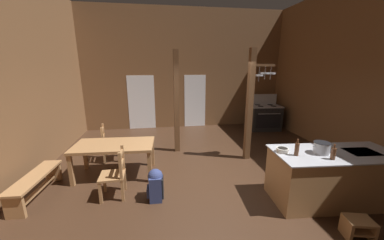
{
  "coord_description": "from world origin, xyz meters",
  "views": [
    {
      "loc": [
        -1.06,
        -4.11,
        2.42
      ],
      "look_at": [
        -0.23,
        1.18,
        1.06
      ],
      "focal_mm": 20.24,
      "sensor_mm": 36.0,
      "label": 1
    }
  ],
  "objects_px": {
    "ladderback_chair_by_post": "(110,144)",
    "bench_along_left_wall": "(36,182)",
    "step_stool": "(358,227)",
    "bottle_tall_on_counter": "(297,149)",
    "stove_range": "(264,117)",
    "ladderback_chair_near_window": "(115,174)",
    "kitchen_island": "(332,177)",
    "bottle_short_on_counter": "(333,153)",
    "stockpot_on_counter": "(322,148)",
    "backpack": "(155,184)",
    "dining_table": "(114,148)",
    "mixing_bowl_on_counter": "(282,150)"
  },
  "relations": [
    {
      "from": "bench_along_left_wall",
      "to": "stockpot_on_counter",
      "type": "bearing_deg",
      "value": -10.46
    },
    {
      "from": "backpack",
      "to": "kitchen_island",
      "type": "bearing_deg",
      "value": -9.34
    },
    {
      "from": "kitchen_island",
      "to": "bottle_tall_on_counter",
      "type": "bearing_deg",
      "value": -179.44
    },
    {
      "from": "backpack",
      "to": "bottle_short_on_counter",
      "type": "height_order",
      "value": "bottle_short_on_counter"
    },
    {
      "from": "bench_along_left_wall",
      "to": "bottle_short_on_counter",
      "type": "xyz_separation_m",
      "value": [
        5.07,
        -1.18,
        0.74
      ]
    },
    {
      "from": "backpack",
      "to": "dining_table",
      "type": "bearing_deg",
      "value": 129.69
    },
    {
      "from": "stove_range",
      "to": "step_stool",
      "type": "height_order",
      "value": "stove_range"
    },
    {
      "from": "stove_range",
      "to": "ladderback_chair_near_window",
      "type": "distance_m",
      "value": 6.12
    },
    {
      "from": "ladderback_chair_near_window",
      "to": "mixing_bowl_on_counter",
      "type": "bearing_deg",
      "value": -10.8
    },
    {
      "from": "dining_table",
      "to": "bottle_tall_on_counter",
      "type": "xyz_separation_m",
      "value": [
        3.27,
        -1.6,
        0.4
      ]
    },
    {
      "from": "ladderback_chair_by_post",
      "to": "stockpot_on_counter",
      "type": "distance_m",
      "value": 4.74
    },
    {
      "from": "stockpot_on_counter",
      "to": "bottle_tall_on_counter",
      "type": "bearing_deg",
      "value": -178.8
    },
    {
      "from": "kitchen_island",
      "to": "bench_along_left_wall",
      "type": "bearing_deg",
      "value": 170.1
    },
    {
      "from": "kitchen_island",
      "to": "ladderback_chair_by_post",
      "type": "relative_size",
      "value": 2.34
    },
    {
      "from": "bottle_tall_on_counter",
      "to": "bottle_short_on_counter",
      "type": "relative_size",
      "value": 1.12
    },
    {
      "from": "ladderback_chair_by_post",
      "to": "stockpot_on_counter",
      "type": "height_order",
      "value": "stockpot_on_counter"
    },
    {
      "from": "bottle_tall_on_counter",
      "to": "step_stool",
      "type": "bearing_deg",
      "value": -60.51
    },
    {
      "from": "kitchen_island",
      "to": "backpack",
      "type": "bearing_deg",
      "value": 170.66
    },
    {
      "from": "kitchen_island",
      "to": "bottle_short_on_counter",
      "type": "relative_size",
      "value": 8.59
    },
    {
      "from": "bench_along_left_wall",
      "to": "mixing_bowl_on_counter",
      "type": "distance_m",
      "value": 4.56
    },
    {
      "from": "bottle_short_on_counter",
      "to": "kitchen_island",
      "type": "bearing_deg",
      "value": 39.41
    },
    {
      "from": "stove_range",
      "to": "bottle_tall_on_counter",
      "type": "xyz_separation_m",
      "value": [
        -1.74,
        -4.47,
        0.57
      ]
    },
    {
      "from": "kitchen_island",
      "to": "bottle_short_on_counter",
      "type": "xyz_separation_m",
      "value": [
        -0.3,
        -0.24,
        0.57
      ]
    },
    {
      "from": "step_stool",
      "to": "ladderback_chair_near_window",
      "type": "bearing_deg",
      "value": 156.02
    },
    {
      "from": "ladderback_chair_by_post",
      "to": "bench_along_left_wall",
      "type": "bearing_deg",
      "value": -124.8
    },
    {
      "from": "ladderback_chair_by_post",
      "to": "stockpot_on_counter",
      "type": "relative_size",
      "value": 2.8
    },
    {
      "from": "kitchen_island",
      "to": "bench_along_left_wall",
      "type": "relative_size",
      "value": 1.65
    },
    {
      "from": "kitchen_island",
      "to": "ladderback_chair_by_post",
      "type": "distance_m",
      "value": 4.97
    },
    {
      "from": "ladderback_chair_near_window",
      "to": "ladderback_chair_by_post",
      "type": "xyz_separation_m",
      "value": [
        -0.44,
        1.69,
        0.0
      ]
    },
    {
      "from": "kitchen_island",
      "to": "bench_along_left_wall",
      "type": "distance_m",
      "value": 5.46
    },
    {
      "from": "mixing_bowl_on_counter",
      "to": "bottle_tall_on_counter",
      "type": "distance_m",
      "value": 0.24
    },
    {
      "from": "mixing_bowl_on_counter",
      "to": "ladderback_chair_by_post",
      "type": "bearing_deg",
      "value": 146.46
    },
    {
      "from": "ladderback_chair_near_window",
      "to": "ladderback_chair_by_post",
      "type": "bearing_deg",
      "value": 104.53
    },
    {
      "from": "stove_range",
      "to": "bottle_short_on_counter",
      "type": "relative_size",
      "value": 5.09
    },
    {
      "from": "bench_along_left_wall",
      "to": "stove_range",
      "type": "bearing_deg",
      "value": 29.11
    },
    {
      "from": "step_stool",
      "to": "bench_along_left_wall",
      "type": "xyz_separation_m",
      "value": [
        -5.08,
        1.81,
        0.13
      ]
    },
    {
      "from": "ladderback_chair_near_window",
      "to": "ladderback_chair_by_post",
      "type": "relative_size",
      "value": 1.0
    },
    {
      "from": "kitchen_island",
      "to": "backpack",
      "type": "xyz_separation_m",
      "value": [
        -3.16,
        0.52,
        -0.15
      ]
    },
    {
      "from": "dining_table",
      "to": "stockpot_on_counter",
      "type": "height_order",
      "value": "stockpot_on_counter"
    },
    {
      "from": "bottle_short_on_counter",
      "to": "stockpot_on_counter",
      "type": "bearing_deg",
      "value": 92.21
    },
    {
      "from": "dining_table",
      "to": "ladderback_chair_by_post",
      "type": "distance_m",
      "value": 0.9
    },
    {
      "from": "stockpot_on_counter",
      "to": "bottle_tall_on_counter",
      "type": "relative_size",
      "value": 1.16
    },
    {
      "from": "stove_range",
      "to": "mixing_bowl_on_counter",
      "type": "xyz_separation_m",
      "value": [
        -1.89,
        -4.3,
        0.49
      ]
    },
    {
      "from": "step_stool",
      "to": "bench_along_left_wall",
      "type": "bearing_deg",
      "value": 160.39
    },
    {
      "from": "bench_along_left_wall",
      "to": "stockpot_on_counter",
      "type": "relative_size",
      "value": 3.98
    },
    {
      "from": "ladderback_chair_by_post",
      "to": "bench_along_left_wall",
      "type": "relative_size",
      "value": 0.7
    },
    {
      "from": "step_stool",
      "to": "bottle_short_on_counter",
      "type": "distance_m",
      "value": 1.07
    },
    {
      "from": "backpack",
      "to": "bottle_short_on_counter",
      "type": "bearing_deg",
      "value": -14.94
    },
    {
      "from": "ladderback_chair_near_window",
      "to": "bottle_tall_on_counter",
      "type": "relative_size",
      "value": 3.26
    },
    {
      "from": "step_stool",
      "to": "bottle_tall_on_counter",
      "type": "xyz_separation_m",
      "value": [
        -0.49,
        0.87,
        0.88
      ]
    }
  ]
}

